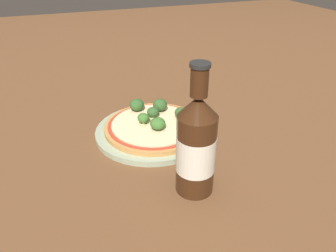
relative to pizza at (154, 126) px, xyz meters
name	(u,v)px	position (x,y,z in m)	size (l,w,h in m)	color
ground_plane	(155,131)	(-0.01, 0.01, -0.02)	(3.00, 3.00, 0.00)	brown
plate	(152,131)	(0.00, 0.00, -0.01)	(0.25, 0.25, 0.01)	#93A384
pizza	(154,126)	(0.00, 0.00, 0.00)	(0.22, 0.22, 0.01)	#B77F42
broccoli_floret_0	(181,113)	(0.00, 0.06, 0.02)	(0.03, 0.03, 0.03)	#89A866
broccoli_floret_1	(143,118)	(0.00, -0.02, 0.02)	(0.03, 0.03, 0.03)	#89A866
broccoli_floret_2	(160,105)	(-0.05, 0.03, 0.02)	(0.03, 0.03, 0.03)	#89A866
broccoli_floret_3	(183,120)	(0.03, 0.06, 0.02)	(0.02, 0.02, 0.02)	#89A866
broccoli_floret_4	(137,105)	(-0.07, -0.02, 0.02)	(0.03, 0.03, 0.03)	#89A866
broccoli_floret_5	(152,112)	(-0.03, 0.00, 0.02)	(0.03, 0.03, 0.02)	#89A866
broccoli_floret_6	(158,124)	(0.03, 0.00, 0.02)	(0.03, 0.03, 0.03)	#89A866
beer_bottle	(196,146)	(0.20, 0.01, 0.07)	(0.07, 0.07, 0.23)	#381E0F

